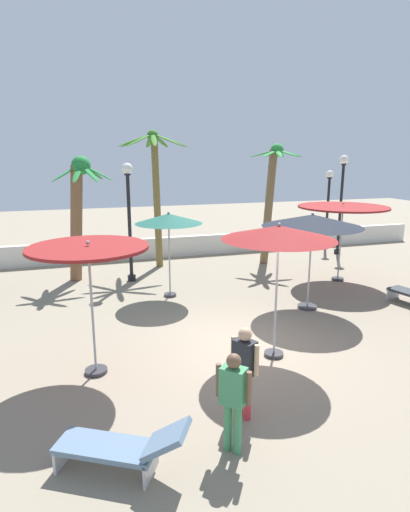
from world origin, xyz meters
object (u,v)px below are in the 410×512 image
(patio_umbrella_0, at_px, (169,219))
(patio_umbrella_2, at_px, (343,209))
(palm_tree_0, at_px, (155,180))
(lamp_post_1, at_px, (129,209))
(patio_umbrella_3, at_px, (89,255))
(lamp_post_2, at_px, (328,203))
(lounge_chair_0, at_px, (122,447))
(guest_0, at_px, (233,394))
(palm_tree_1, at_px, (271,190))
(palm_tree_2, at_px, (78,204))
(patio_umbrella_4, at_px, (279,234))
(patio_umbrella_1, at_px, (312,221))
(guest_2, at_px, (244,364))
(lamp_post_0, at_px, (342,193))

(patio_umbrella_0, bearing_deg, patio_umbrella_2, -0.65)
(palm_tree_0, xyz_separation_m, lamp_post_1, (-1.24, -1.66, -0.86))
(patio_umbrella_3, bearing_deg, lamp_post_2, 38.76)
(lamp_post_2, bearing_deg, lounge_chair_0, -132.60)
(guest_0, bearing_deg, palm_tree_1, 61.58)
(patio_umbrella_3, relative_size, lounge_chair_0, 1.44)
(palm_tree_2, bearing_deg, palm_tree_1, 1.91)
(lamp_post_2, bearing_deg, patio_umbrella_4, -128.18)
(palm_tree_0, xyz_separation_m, palm_tree_2, (-2.88, -0.98, -0.73))
(lamp_post_2, bearing_deg, patio_umbrella_1, -126.23)
(palm_tree_1, height_order, palm_tree_2, palm_tree_1)
(patio_umbrella_0, bearing_deg, patio_umbrella_1, -32.11)
(patio_umbrella_2, height_order, lamp_post_1, lamp_post_1)
(palm_tree_2, distance_m, guest_2, 9.68)
(palm_tree_2, bearing_deg, patio_umbrella_0, -46.96)
(patio_umbrella_1, bearing_deg, palm_tree_2, 140.88)
(patio_umbrella_3, height_order, lamp_post_0, lamp_post_0)
(patio_umbrella_1, distance_m, guest_0, 6.75)
(patio_umbrella_0, xyz_separation_m, palm_tree_0, (0.33, 3.71, 0.98))
(patio_umbrella_1, xyz_separation_m, lounge_chair_0, (-5.84, -4.95, -2.12))
(lamp_post_1, height_order, lamp_post_2, lamp_post_1)
(patio_umbrella_1, relative_size, patio_umbrella_3, 1.02)
(palm_tree_2, height_order, lounge_chair_0, palm_tree_2)
(guest_0, bearing_deg, lamp_post_2, 52.04)
(patio_umbrella_0, distance_m, lounge_chair_0, 7.80)
(patio_umbrella_3, height_order, guest_2, patio_umbrella_3)
(patio_umbrella_0, relative_size, guest_0, 1.69)
(palm_tree_1, distance_m, palm_tree_2, 7.39)
(patio_umbrella_4, bearing_deg, patio_umbrella_2, 43.80)
(guest_0, relative_size, guest_2, 0.98)
(patio_umbrella_0, xyz_separation_m, patio_umbrella_4, (1.28, -4.63, 0.30))
(palm_tree_0, bearing_deg, patio_umbrella_2, -33.49)
(palm_tree_1, height_order, lamp_post_2, palm_tree_1)
(patio_umbrella_0, distance_m, patio_umbrella_4, 4.82)
(patio_umbrella_0, height_order, lounge_chair_0, patio_umbrella_0)
(patio_umbrella_3, height_order, lamp_post_1, lamp_post_1)
(patio_umbrella_4, bearing_deg, patio_umbrella_3, 173.97)
(lamp_post_2, height_order, lounge_chair_0, lamp_post_2)
(patio_umbrella_0, relative_size, palm_tree_0, 0.51)
(palm_tree_1, bearing_deg, guest_0, -118.42)
(palm_tree_0, relative_size, lamp_post_1, 1.29)
(palm_tree_1, height_order, lamp_post_0, palm_tree_1)
(palm_tree_1, bearing_deg, lamp_post_1, -170.82)
(patio_umbrella_1, bearing_deg, palm_tree_0, 118.45)
(patio_umbrella_2, xyz_separation_m, palm_tree_0, (-5.71, 3.78, 0.89))
(lamp_post_2, xyz_separation_m, guest_2, (-8.81, -11.17, -1.17))
(palm_tree_0, height_order, palm_tree_1, palm_tree_0)
(palm_tree_2, relative_size, lamp_post_2, 1.18)
(patio_umbrella_3, bearing_deg, patio_umbrella_0, 59.52)
(patio_umbrella_2, distance_m, lamp_post_1, 7.27)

